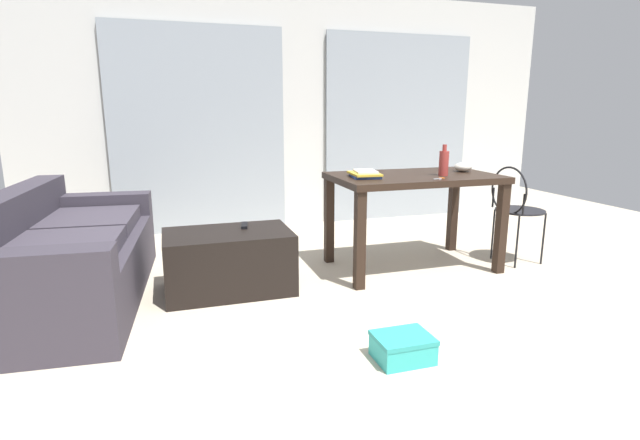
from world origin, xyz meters
TOP-DOWN VIEW (x-y plane):
  - ground_plane at (0.00, 1.36)m, footprint 8.45×8.45m
  - wall_back at (0.00, 3.52)m, footprint 5.90×0.10m
  - curtains at (0.00, 3.44)m, footprint 4.03×0.03m
  - couch at (-2.17, 1.70)m, footprint 1.02×1.96m
  - coffee_table at (-1.10, 1.57)m, footprint 0.88×0.56m
  - craft_table at (0.39, 1.65)m, footprint 1.29×0.78m
  - wire_chair at (1.25, 1.51)m, footprint 0.40×0.41m
  - bottle_near at (0.57, 1.53)m, footprint 0.07×0.07m
  - bowl at (0.86, 1.69)m, footprint 0.15×0.15m
  - book_stack at (-0.05, 1.62)m, footprint 0.24×0.30m
  - scissors at (0.46, 1.38)m, footprint 0.12×0.10m
  - tv_remote_primary at (-0.97, 1.68)m, footprint 0.07×0.17m
  - shoebox at (-0.38, 0.29)m, footprint 0.29×0.23m

SIDE VIEW (x-z plane):
  - ground_plane at x=0.00m, z-range 0.00..0.00m
  - shoebox at x=-0.38m, z-range 0.00..0.14m
  - coffee_table at x=-1.10m, z-range 0.00..0.43m
  - couch at x=-2.17m, z-range -0.08..0.67m
  - tv_remote_primary at x=-0.97m, z-range 0.43..0.45m
  - wire_chair at x=1.25m, z-range 0.10..0.92m
  - craft_table at x=0.39m, z-range 0.27..1.04m
  - scissors at x=0.46m, z-range 0.77..0.77m
  - book_stack at x=-0.05m, z-range 0.76..0.82m
  - bowl at x=0.86m, z-range 0.77..0.84m
  - bottle_near at x=0.57m, z-range 0.75..0.99m
  - curtains at x=0.00m, z-range 0.00..2.11m
  - wall_back at x=0.00m, z-range 0.00..2.50m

